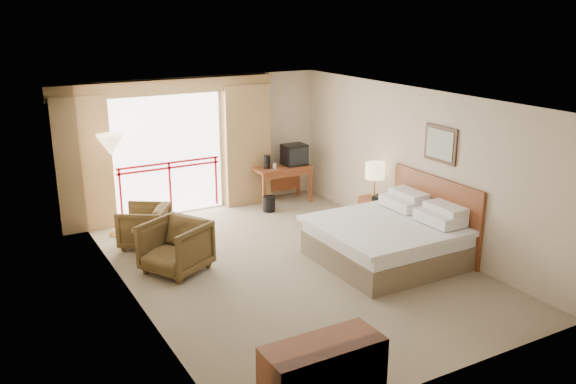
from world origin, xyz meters
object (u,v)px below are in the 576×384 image
nightstand (375,213)px  armchair_near (177,271)px  bed (389,239)px  desk (281,174)px  floor_lamp (111,149)px  table_lamp (375,171)px  dresser (323,380)px  armchair_far (146,245)px  wastebasket (269,204)px  side_table (145,237)px  tv (294,155)px

nightstand → armchair_near: 3.92m
bed → armchair_near: bed is taller
desk → floor_lamp: bearing=-178.3°
table_lamp → dresser: (-3.81, -4.21, -0.69)m
desk → armchair_far: bearing=-165.1°
armchair_near → dresser: 4.14m
wastebasket → side_table: 3.08m
table_lamp → wastebasket: 2.40m
dresser → desk: bearing=62.3°
desk → armchair_near: (-3.17, -2.36, -0.62)m
wastebasket → table_lamp: bearing=-55.2°
nightstand → side_table: (-4.14, 0.78, 0.03)m
armchair_near → nightstand: bearing=61.7°
armchair_near → dresser: bearing=-27.6°
table_lamp → tv: size_ratio=1.29×
bed → armchair_far: 4.21m
dresser → nightstand: bearing=45.1°
side_table → dresser: dresser is taller
bed → dresser: (-3.07, -2.82, 0.03)m
wastebasket → armchair_near: 3.27m
armchair_far → dresser: 5.45m
armchair_far → armchair_near: bearing=38.2°
armchair_near → desk: bearing=97.8°
bed → side_table: 4.01m
tv → armchair_far: (-3.58, -0.99, -1.01)m
wastebasket → tv: bearing=25.4°
nightstand → floor_lamp: floor_lamp is taller
tv → armchair_near: tv is taller
tv → wastebasket: bearing=-174.5°
bed → floor_lamp: 5.05m
bed → nightstand: 1.54m
nightstand → tv: (-0.44, 2.25, 0.71)m
side_table → floor_lamp: (-0.15, 1.25, 1.27)m
desk → wastebasket: size_ratio=3.85×
wastebasket → nightstand: bearing=-55.9°
tv → side_table: bearing=-178.3°
tv → dresser: 7.27m
wastebasket → armchair_far: (-2.76, -0.60, -0.16)m
bed → nightstand: size_ratio=3.52×
desk → armchair_far: size_ratio=1.53×
dresser → armchair_far: bearing=89.8°
table_lamp → desk: table_lamp is taller
nightstand → table_lamp: table_lamp is taller
side_table → floor_lamp: size_ratio=0.26×
desk → armchair_far: desk is taller
table_lamp → tv: (-0.44, 2.20, -0.09)m
armchair_far → dresser: size_ratio=0.64×
wastebasket → side_table: size_ratio=0.64×
nightstand → desk: size_ratio=0.50×
nightstand → tv: 2.40m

